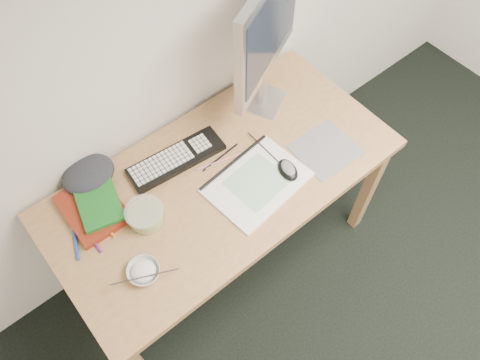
# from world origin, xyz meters

# --- Properties ---
(desk) EXTENTS (1.40, 0.70, 0.75)m
(desk) POSITION_xyz_m (-0.33, 1.43, 0.67)
(desk) COLOR tan
(desk) RESTS_ON ground
(mousepad) EXTENTS (0.25, 0.23, 0.00)m
(mousepad) POSITION_xyz_m (0.08, 1.26, 0.75)
(mousepad) COLOR slate
(mousepad) RESTS_ON desk
(sketchpad) EXTENTS (0.40, 0.31, 0.01)m
(sketchpad) POSITION_xyz_m (-0.24, 1.32, 0.76)
(sketchpad) COLOR white
(sketchpad) RESTS_ON desk
(keyboard) EXTENTS (0.41, 0.16, 0.02)m
(keyboard) POSITION_xyz_m (-0.42, 1.60, 0.76)
(keyboard) COLOR black
(keyboard) RESTS_ON desk
(monitor) EXTENTS (0.49, 0.26, 0.61)m
(monitor) POSITION_xyz_m (0.06, 1.62, 1.13)
(monitor) COLOR silver
(monitor) RESTS_ON desk
(mouse) EXTENTS (0.09, 0.12, 0.04)m
(mouse) POSITION_xyz_m (-0.12, 1.28, 0.78)
(mouse) COLOR black
(mouse) RESTS_ON sketchpad
(rice_bowl) EXTENTS (0.12, 0.12, 0.04)m
(rice_bowl) POSITION_xyz_m (-0.78, 1.28, 0.77)
(rice_bowl) COLOR white
(rice_bowl) RESTS_ON desk
(chopsticks) EXTENTS (0.22, 0.12, 0.02)m
(chopsticks) POSITION_xyz_m (-0.79, 1.26, 0.79)
(chopsticks) COLOR silver
(chopsticks) RESTS_ON rice_bowl
(fruit_tub) EXTENTS (0.15, 0.15, 0.07)m
(fruit_tub) POSITION_xyz_m (-0.66, 1.46, 0.78)
(fruit_tub) COLOR #CBC647
(fruit_tub) RESTS_ON desk
(book_red) EXTENTS (0.20, 0.27, 0.03)m
(book_red) POSITION_xyz_m (-0.80, 1.62, 0.76)
(book_red) COLOR maroon
(book_red) RESTS_ON desk
(book_green) EXTENTS (0.19, 0.23, 0.02)m
(book_green) POSITION_xyz_m (-0.77, 1.60, 0.79)
(book_green) COLOR #196720
(book_green) RESTS_ON book_red
(cloth_lump) EXTENTS (0.20, 0.18, 0.07)m
(cloth_lump) POSITION_xyz_m (-0.73, 1.75, 0.79)
(cloth_lump) COLOR #23272B
(cloth_lump) RESTS_ON desk
(pencil_pink) EXTENTS (0.18, 0.06, 0.01)m
(pencil_pink) POSITION_xyz_m (-0.30, 1.49, 0.75)
(pencil_pink) COLOR pink
(pencil_pink) RESTS_ON desk
(pencil_tan) EXTENTS (0.17, 0.05, 0.01)m
(pencil_tan) POSITION_xyz_m (-0.35, 1.49, 0.75)
(pencil_tan) COLOR tan
(pencil_tan) RESTS_ON desk
(pencil_black) EXTENTS (0.19, 0.02, 0.01)m
(pencil_black) POSITION_xyz_m (-0.28, 1.50, 0.75)
(pencil_black) COLOR black
(pencil_black) RESTS_ON desk
(marker_blue) EXTENTS (0.06, 0.12, 0.01)m
(marker_blue) POSITION_xyz_m (-0.91, 1.53, 0.76)
(marker_blue) COLOR #1F48A8
(marker_blue) RESTS_ON desk
(marker_orange) EXTENTS (0.04, 0.14, 0.01)m
(marker_orange) POSITION_xyz_m (-0.80, 1.54, 0.76)
(marker_orange) COLOR orange
(marker_orange) RESTS_ON desk
(marker_purple) EXTENTS (0.01, 0.12, 0.01)m
(marker_purple) POSITION_xyz_m (-0.86, 1.51, 0.76)
(marker_purple) COLOR #7A278F
(marker_purple) RESTS_ON desk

